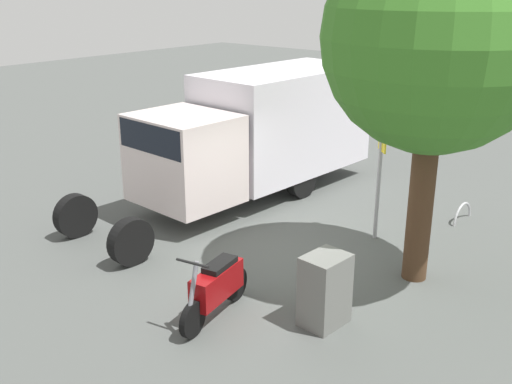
{
  "coord_description": "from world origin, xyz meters",
  "views": [
    {
      "loc": [
        8.28,
        6.17,
        5.0
      ],
      "look_at": [
        0.67,
        -0.27,
        1.47
      ],
      "focal_mm": 42.04,
      "sensor_mm": 36.0,
      "label": 1
    }
  ],
  "objects_px": {
    "motorcycle": "(216,286)",
    "bike_rack_hoop": "(462,221)",
    "stop_sign": "(382,141)",
    "utility_cabinet": "(325,290)",
    "street_tree": "(437,40)",
    "box_truck_near": "(258,129)"
  },
  "relations": [
    {
      "from": "stop_sign",
      "to": "bike_rack_hoop",
      "type": "relative_size",
      "value": 3.64
    },
    {
      "from": "stop_sign",
      "to": "utility_cabinet",
      "type": "relative_size",
      "value": 2.72
    },
    {
      "from": "stop_sign",
      "to": "bike_rack_hoop",
      "type": "bearing_deg",
      "value": 154.23
    },
    {
      "from": "stop_sign",
      "to": "utility_cabinet",
      "type": "height_order",
      "value": "stop_sign"
    },
    {
      "from": "box_truck_near",
      "to": "stop_sign",
      "type": "xyz_separation_m",
      "value": [
        0.54,
        3.6,
        0.43
      ]
    },
    {
      "from": "street_tree",
      "to": "bike_rack_hoop",
      "type": "height_order",
      "value": "street_tree"
    },
    {
      "from": "motorcycle",
      "to": "bike_rack_hoop",
      "type": "relative_size",
      "value": 2.11
    },
    {
      "from": "street_tree",
      "to": "bike_rack_hoop",
      "type": "xyz_separation_m",
      "value": [
        -3.13,
        -0.4,
        -4.12
      ]
    },
    {
      "from": "utility_cabinet",
      "to": "bike_rack_hoop",
      "type": "relative_size",
      "value": 1.34
    },
    {
      "from": "street_tree",
      "to": "utility_cabinet",
      "type": "xyz_separation_m",
      "value": [
        2.3,
        -0.37,
        -3.55
      ]
    },
    {
      "from": "stop_sign",
      "to": "street_tree",
      "type": "height_order",
      "value": "street_tree"
    },
    {
      "from": "street_tree",
      "to": "motorcycle",
      "type": "bearing_deg",
      "value": -28.93
    },
    {
      "from": "motorcycle",
      "to": "utility_cabinet",
      "type": "relative_size",
      "value": 1.58
    },
    {
      "from": "street_tree",
      "to": "bike_rack_hoop",
      "type": "relative_size",
      "value": 7.03
    },
    {
      "from": "bike_rack_hoop",
      "to": "motorcycle",
      "type": "bearing_deg",
      "value": -12.26
    },
    {
      "from": "stop_sign",
      "to": "utility_cabinet",
      "type": "xyz_separation_m",
      "value": [
        3.38,
        1.02,
        -1.49
      ]
    },
    {
      "from": "stop_sign",
      "to": "street_tree",
      "type": "relative_size",
      "value": 0.52
    },
    {
      "from": "street_tree",
      "to": "utility_cabinet",
      "type": "relative_size",
      "value": 5.26
    },
    {
      "from": "utility_cabinet",
      "to": "box_truck_near",
      "type": "bearing_deg",
      "value": -130.36
    },
    {
      "from": "motorcycle",
      "to": "street_tree",
      "type": "relative_size",
      "value": 0.3
    },
    {
      "from": "utility_cabinet",
      "to": "motorcycle",
      "type": "bearing_deg",
      "value": -57.1
    },
    {
      "from": "box_truck_near",
      "to": "motorcycle",
      "type": "height_order",
      "value": "box_truck_near"
    }
  ]
}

